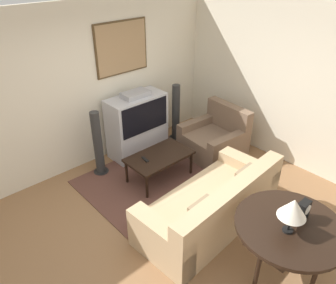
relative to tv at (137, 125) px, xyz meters
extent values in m
plane|color=#8E6642|center=(-0.82, -1.76, -0.57)|extent=(12.00, 12.00, 0.00)
cube|color=beige|center=(-0.82, 0.37, 0.78)|extent=(12.00, 0.06, 2.70)
cube|color=#4C381E|center=(0.00, 0.32, 1.32)|extent=(1.02, 0.03, 0.87)
cube|color=#A37F56|center=(0.00, 0.30, 1.32)|extent=(0.97, 0.01, 0.82)
cube|color=beige|center=(1.81, -1.76, 0.78)|extent=(0.06, 12.00, 2.70)
cube|color=brown|center=(-0.23, -0.89, -0.57)|extent=(2.43, 1.85, 0.01)
cube|color=#B7B7BC|center=(0.00, 0.00, -0.32)|extent=(1.07, 0.50, 0.50)
cube|color=#B7B7BC|center=(0.00, 0.00, 0.24)|extent=(1.07, 0.50, 0.62)
cube|color=black|center=(0.00, -0.25, 0.24)|extent=(0.96, 0.01, 0.54)
cube|color=#9E9EA3|center=(0.00, 0.00, 0.59)|extent=(0.48, 0.27, 0.09)
cube|color=tan|center=(-0.40, -2.10, -0.36)|extent=(2.15, 1.06, 0.42)
cube|color=tan|center=(-0.38, -2.46, 0.04)|extent=(2.11, 0.34, 0.39)
cube|color=tan|center=(0.53, -2.05, -0.28)|extent=(0.29, 0.95, 0.58)
cube|color=tan|center=(-1.33, -2.16, -0.28)|extent=(0.29, 0.95, 0.58)
cube|color=#877154|center=(0.09, -2.30, 0.02)|extent=(0.37, 0.14, 0.34)
cube|color=#877154|center=(-0.86, -2.36, 0.02)|extent=(0.37, 0.14, 0.34)
cube|color=brown|center=(0.97, -0.98, -0.36)|extent=(1.01, 1.03, 0.43)
cube|color=brown|center=(1.35, -1.01, 0.09)|extent=(0.25, 0.98, 0.47)
cube|color=brown|center=(1.00, -0.58, -0.29)|extent=(0.95, 0.23, 0.57)
cube|color=brown|center=(0.94, -1.38, -0.29)|extent=(0.95, 0.23, 0.57)
cube|color=black|center=(-0.24, -0.89, -0.14)|extent=(1.05, 0.62, 0.04)
cylinder|color=black|center=(-0.72, -1.15, -0.37)|extent=(0.04, 0.04, 0.41)
cylinder|color=black|center=(0.23, -1.15, -0.37)|extent=(0.04, 0.04, 0.41)
cylinder|color=black|center=(-0.72, -0.63, -0.37)|extent=(0.04, 0.04, 0.41)
cylinder|color=black|center=(0.23, -0.63, -0.37)|extent=(0.04, 0.04, 0.41)
cylinder|color=black|center=(-0.43, -3.25, 0.19)|extent=(1.17, 1.17, 0.04)
cube|color=black|center=(-0.43, -3.25, 0.12)|extent=(1.00, 0.47, 0.08)
cylinder|color=black|center=(-0.84, -3.19, -0.21)|extent=(0.05, 0.05, 0.74)
cylinder|color=black|center=(-0.02, -3.19, -0.21)|extent=(0.05, 0.05, 0.74)
cylinder|color=black|center=(-0.43, -3.63, -0.21)|extent=(0.05, 0.05, 0.74)
cylinder|color=black|center=(-0.53, -3.27, 0.22)|extent=(0.11, 0.11, 0.02)
cylinder|color=black|center=(-0.53, -3.27, 0.41)|extent=(0.02, 0.02, 0.35)
cone|color=silver|center=(-0.53, -3.27, 0.52)|extent=(0.29, 0.29, 0.21)
cube|color=black|center=(-0.26, -3.27, 0.32)|extent=(0.16, 0.09, 0.23)
cylinder|color=white|center=(-0.26, -3.32, 0.36)|extent=(0.12, 0.01, 0.12)
cube|color=black|center=(-0.49, -0.84, -0.11)|extent=(0.07, 0.16, 0.02)
cylinder|color=black|center=(-0.88, -0.09, -0.56)|extent=(0.26, 0.26, 0.02)
cylinder|color=#2D2D2D|center=(-0.88, -0.09, -0.01)|extent=(0.15, 0.15, 1.13)
cylinder|color=black|center=(0.88, -0.09, -0.56)|extent=(0.26, 0.26, 0.02)
cylinder|color=#2D2D2D|center=(0.88, -0.09, -0.01)|extent=(0.15, 0.15, 1.13)
camera|label=1|loc=(-3.10, -4.26, 2.73)|focal=35.00mm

